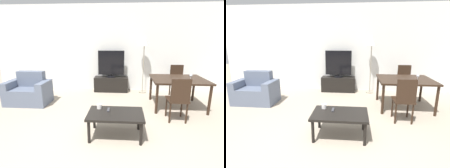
% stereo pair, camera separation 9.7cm
% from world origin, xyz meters
% --- Properties ---
extents(ground_plane, '(18.00, 18.00, 0.00)m').
position_xyz_m(ground_plane, '(0.00, 0.00, 0.00)').
color(ground_plane, tan).
extents(wall_back, '(7.65, 0.06, 2.70)m').
position_xyz_m(wall_back, '(0.00, 3.67, 1.35)').
color(wall_back, white).
rests_on(wall_back, ground_plane).
extents(armchair, '(1.07, 0.66, 0.82)m').
position_xyz_m(armchair, '(-2.03, 2.16, 0.30)').
color(armchair, slate).
rests_on(armchair, ground_plane).
extents(tv_stand, '(1.07, 0.39, 0.47)m').
position_xyz_m(tv_stand, '(0.04, 3.40, 0.23)').
color(tv_stand, black).
rests_on(tv_stand, ground_plane).
extents(tv, '(0.82, 0.29, 0.83)m').
position_xyz_m(tv, '(0.04, 3.40, 0.89)').
color(tv, black).
rests_on(tv, tv_stand).
extents(coffee_table, '(0.95, 0.61, 0.43)m').
position_xyz_m(coffee_table, '(0.32, 0.71, 0.38)').
color(coffee_table, black).
rests_on(coffee_table, ground_plane).
extents(dining_table, '(1.27, 1.07, 0.72)m').
position_xyz_m(dining_table, '(1.76, 2.20, 0.65)').
color(dining_table, black).
rests_on(dining_table, ground_plane).
extents(dining_chair_near, '(0.40, 0.40, 0.92)m').
position_xyz_m(dining_chair_near, '(1.54, 1.35, 0.51)').
color(dining_chair_near, black).
rests_on(dining_chair_near, ground_plane).
extents(dining_chair_far, '(0.40, 0.40, 0.92)m').
position_xyz_m(dining_chair_far, '(1.99, 3.04, 0.51)').
color(dining_chair_far, black).
rests_on(dining_chair_far, ground_plane).
extents(floor_lamp, '(0.30, 0.30, 1.74)m').
position_xyz_m(floor_lamp, '(1.03, 3.35, 1.50)').
color(floor_lamp, gray).
rests_on(floor_lamp, ground_plane).
extents(remote_primary, '(0.04, 0.15, 0.02)m').
position_xyz_m(remote_primary, '(0.19, 0.81, 0.44)').
color(remote_primary, '#38383D').
rests_on(remote_primary, coffee_table).
extents(cup_white_near, '(0.09, 0.09, 0.08)m').
position_xyz_m(cup_white_near, '(0.02, 0.88, 0.47)').
color(cup_white_near, white).
rests_on(cup_white_near, coffee_table).
extents(wine_glass_left, '(0.07, 0.07, 0.15)m').
position_xyz_m(wine_glass_left, '(1.99, 2.03, 0.82)').
color(wine_glass_left, silver).
rests_on(wine_glass_left, dining_table).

